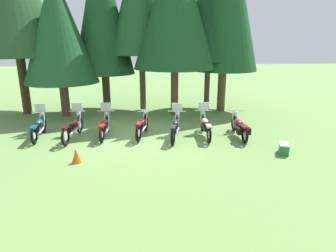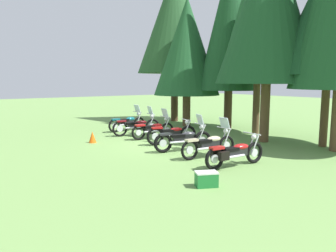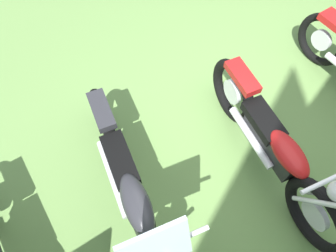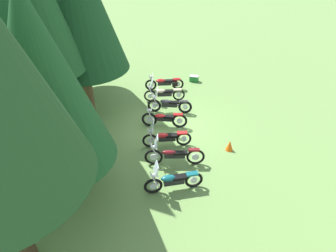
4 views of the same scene
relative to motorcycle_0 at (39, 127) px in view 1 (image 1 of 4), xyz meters
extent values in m
plane|color=#6B934C|center=(4.18, -0.43, -0.47)|extent=(80.00, 80.00, 0.00)
torus|color=black|center=(-0.05, 0.72, -0.13)|extent=(0.14, 0.69, 0.69)
cylinder|color=silver|center=(-0.05, 0.72, -0.13)|extent=(0.07, 0.27, 0.26)
torus|color=black|center=(0.05, -0.79, -0.13)|extent=(0.14, 0.69, 0.69)
cylinder|color=silver|center=(0.05, -0.79, -0.13)|extent=(0.07, 0.27, 0.26)
cube|color=black|center=(0.00, -0.03, -0.01)|extent=(0.26, 0.76, 0.27)
ellipsoid|color=#14606B|center=(-0.01, 0.17, 0.15)|extent=(0.30, 0.55, 0.21)
cube|color=black|center=(0.01, -0.24, 0.12)|extent=(0.28, 0.52, 0.10)
cube|color=#14606B|center=(0.04, -0.71, 0.20)|extent=(0.23, 0.45, 0.08)
cylinder|color=silver|center=(-0.13, 0.66, 0.17)|extent=(0.06, 0.34, 0.65)
cylinder|color=silver|center=(0.04, 0.67, 0.17)|extent=(0.06, 0.34, 0.65)
cylinder|color=silver|center=(-0.04, 0.58, 0.51)|extent=(0.66, 0.08, 0.04)
sphere|color=silver|center=(-0.04, 0.67, 0.39)|extent=(0.18, 0.18, 0.17)
cylinder|color=silver|center=(0.15, -0.19, -0.11)|extent=(0.13, 0.75, 0.08)
cube|color=silver|center=(-0.04, 0.60, 0.69)|extent=(0.45, 0.18, 0.39)
torus|color=black|center=(1.54, 0.54, -0.10)|extent=(0.19, 0.76, 0.75)
cylinder|color=silver|center=(1.54, 0.54, -0.10)|extent=(0.09, 0.30, 0.29)
torus|color=black|center=(1.32, -1.14, -0.10)|extent=(0.19, 0.76, 0.75)
cylinder|color=silver|center=(1.32, -1.14, -0.10)|extent=(0.09, 0.30, 0.29)
cube|color=black|center=(1.43, -0.30, 0.00)|extent=(0.28, 0.86, 0.22)
ellipsoid|color=maroon|center=(1.46, -0.07, 0.14)|extent=(0.29, 0.62, 0.17)
cube|color=black|center=(1.40, -0.53, 0.11)|extent=(0.27, 0.58, 0.10)
cube|color=maroon|center=(1.33, -1.06, 0.26)|extent=(0.21, 0.46, 0.08)
cylinder|color=silver|center=(1.47, 0.49, 0.20)|extent=(0.09, 0.34, 0.65)
cylinder|color=silver|center=(1.60, 0.48, 0.20)|extent=(0.09, 0.34, 0.65)
cylinder|color=silver|center=(1.53, 0.41, 0.54)|extent=(0.69, 0.13, 0.04)
sphere|color=silver|center=(1.54, 0.49, 0.42)|extent=(0.19, 0.19, 0.17)
cylinder|color=silver|center=(1.51, -0.50, -0.08)|extent=(0.19, 0.84, 0.08)
cube|color=silver|center=(1.53, 0.43, 0.72)|extent=(0.46, 0.21, 0.39)
torus|color=black|center=(2.74, 0.58, -0.13)|extent=(0.14, 0.69, 0.68)
cylinder|color=silver|center=(2.74, 0.58, -0.13)|extent=(0.07, 0.27, 0.26)
torus|color=black|center=(2.65, -0.91, -0.13)|extent=(0.14, 0.69, 0.68)
cylinder|color=silver|center=(2.65, -0.91, -0.13)|extent=(0.07, 0.27, 0.26)
cube|color=black|center=(2.70, -0.16, -0.02)|extent=(0.28, 0.75, 0.24)
ellipsoid|color=#B21919|center=(2.71, 0.04, 0.12)|extent=(0.32, 0.54, 0.18)
cube|color=black|center=(2.68, -0.37, 0.09)|extent=(0.30, 0.51, 0.10)
cube|color=#B21919|center=(2.66, -0.83, 0.20)|extent=(0.24, 0.45, 0.08)
cylinder|color=silver|center=(2.65, 0.53, 0.17)|extent=(0.06, 0.34, 0.65)
cylinder|color=silver|center=(2.82, 0.52, 0.17)|extent=(0.06, 0.34, 0.65)
cylinder|color=silver|center=(2.73, 0.44, 0.51)|extent=(0.74, 0.08, 0.04)
sphere|color=silver|center=(2.74, 0.53, 0.39)|extent=(0.18, 0.18, 0.17)
cylinder|color=silver|center=(2.83, -0.33, -0.11)|extent=(0.12, 0.74, 0.08)
cube|color=silver|center=(2.73, 0.46, 0.69)|extent=(0.45, 0.18, 0.39)
torus|color=black|center=(4.44, 0.46, -0.10)|extent=(0.28, 0.76, 0.75)
cylinder|color=silver|center=(4.44, 0.46, -0.10)|extent=(0.11, 0.29, 0.29)
torus|color=black|center=(4.10, -0.97, -0.10)|extent=(0.28, 0.76, 0.75)
cylinder|color=silver|center=(4.10, -0.97, -0.10)|extent=(0.11, 0.29, 0.29)
cube|color=black|center=(4.27, -0.26, 0.00)|extent=(0.35, 0.76, 0.22)
ellipsoid|color=#B21919|center=(4.32, -0.06, 0.14)|extent=(0.35, 0.56, 0.17)
cube|color=black|center=(4.22, -0.45, 0.11)|extent=(0.33, 0.53, 0.10)
cube|color=#B21919|center=(4.12, -0.90, 0.25)|extent=(0.27, 0.47, 0.08)
cylinder|color=silver|center=(4.35, 0.42, 0.20)|extent=(0.12, 0.34, 0.65)
cylinder|color=silver|center=(4.49, 0.39, 0.20)|extent=(0.12, 0.34, 0.65)
cylinder|color=silver|center=(4.41, 0.33, 0.54)|extent=(0.65, 0.18, 0.04)
sphere|color=silver|center=(4.43, 0.41, 0.42)|extent=(0.20, 0.20, 0.17)
cylinder|color=silver|center=(4.35, -0.44, -0.08)|extent=(0.24, 0.73, 0.08)
torus|color=black|center=(5.81, 0.08, -0.11)|extent=(0.29, 0.73, 0.72)
cylinder|color=silver|center=(5.81, 0.08, -0.11)|extent=(0.11, 0.27, 0.27)
torus|color=black|center=(5.42, -1.50, -0.11)|extent=(0.29, 0.73, 0.72)
cylinder|color=silver|center=(5.42, -1.50, -0.11)|extent=(0.11, 0.27, 0.27)
cube|color=black|center=(5.62, -0.71, 0.00)|extent=(0.37, 0.82, 0.26)
ellipsoid|color=#2D2D33|center=(5.67, -0.50, 0.16)|extent=(0.36, 0.61, 0.20)
cube|color=black|center=(5.56, -0.93, 0.13)|extent=(0.34, 0.57, 0.10)
cube|color=#2D2D33|center=(5.44, -1.42, 0.22)|extent=(0.27, 0.47, 0.08)
cylinder|color=silver|center=(5.73, 0.03, 0.19)|extent=(0.12, 0.34, 0.65)
cylinder|color=silver|center=(5.86, 0.00, 0.19)|extent=(0.12, 0.34, 0.65)
cylinder|color=silver|center=(5.78, -0.06, 0.52)|extent=(0.75, 0.22, 0.04)
sphere|color=silver|center=(5.80, 0.03, 0.40)|extent=(0.21, 0.21, 0.17)
cylinder|color=silver|center=(5.68, -0.91, -0.09)|extent=(0.27, 0.80, 0.08)
cube|color=silver|center=(5.78, -0.04, 0.70)|extent=(0.46, 0.25, 0.39)
torus|color=black|center=(6.97, 0.19, -0.13)|extent=(0.14, 0.69, 0.69)
cylinder|color=silver|center=(6.97, 0.19, -0.13)|extent=(0.07, 0.27, 0.27)
torus|color=black|center=(6.86, -1.42, -0.13)|extent=(0.14, 0.69, 0.69)
cylinder|color=silver|center=(6.86, -1.42, -0.13)|extent=(0.07, 0.27, 0.27)
cube|color=black|center=(6.92, -0.61, -0.01)|extent=(0.28, 0.81, 0.27)
ellipsoid|color=beige|center=(6.93, -0.39, 0.15)|extent=(0.32, 0.59, 0.21)
cube|color=black|center=(6.90, -0.84, 0.12)|extent=(0.30, 0.55, 0.10)
cube|color=beige|center=(6.87, -1.34, 0.20)|extent=(0.24, 0.45, 0.08)
cylinder|color=silver|center=(6.89, 0.14, 0.17)|extent=(0.07, 0.34, 0.65)
cylinder|color=silver|center=(7.05, 0.13, 0.17)|extent=(0.07, 0.34, 0.65)
cylinder|color=silver|center=(6.97, 0.05, 0.51)|extent=(0.74, 0.09, 0.04)
sphere|color=silver|center=(6.97, 0.14, 0.39)|extent=(0.18, 0.18, 0.17)
cylinder|color=silver|center=(7.05, -0.80, -0.11)|extent=(0.13, 0.80, 0.08)
cube|color=silver|center=(6.97, 0.07, 0.69)|extent=(0.45, 0.18, 0.39)
torus|color=black|center=(8.38, 0.02, -0.12)|extent=(0.16, 0.70, 0.69)
cylinder|color=silver|center=(8.38, 0.02, -0.12)|extent=(0.07, 0.26, 0.26)
torus|color=black|center=(8.26, -1.61, -0.12)|extent=(0.16, 0.70, 0.69)
cylinder|color=silver|center=(8.26, -1.61, -0.12)|extent=(0.07, 0.26, 0.26)
cube|color=black|center=(8.32, -0.80, -0.02)|extent=(0.30, 0.82, 0.24)
ellipsoid|color=#B21919|center=(8.33, -0.57, 0.13)|extent=(0.34, 0.60, 0.19)
cube|color=black|center=(8.30, -1.02, 0.10)|extent=(0.32, 0.56, 0.10)
cube|color=#B21919|center=(8.26, -1.53, 0.20)|extent=(0.25, 0.46, 0.08)
cylinder|color=silver|center=(8.28, -0.03, 0.17)|extent=(0.07, 0.34, 0.65)
cylinder|color=silver|center=(8.46, -0.05, 0.17)|extent=(0.07, 0.34, 0.65)
cylinder|color=silver|center=(8.37, -0.12, 0.51)|extent=(0.74, 0.09, 0.04)
sphere|color=silver|center=(8.37, -0.03, 0.39)|extent=(0.18, 0.18, 0.17)
cylinder|color=silver|center=(8.45, -0.99, -0.10)|extent=(0.14, 0.81, 0.08)
cube|color=black|center=(8.08, -1.40, -0.02)|extent=(0.16, 0.33, 0.26)
cube|color=black|center=(8.46, -1.43, -0.02)|extent=(0.16, 0.33, 0.26)
cylinder|color=#42301E|center=(-2.04, 4.57, 1.08)|extent=(0.46, 0.46, 3.10)
cylinder|color=brown|center=(0.25, 3.74, 0.43)|extent=(0.46, 0.46, 1.80)
cone|color=#1E5128|center=(0.25, 3.74, 4.07)|extent=(3.77, 3.77, 5.48)
cylinder|color=#42301E|center=(2.33, 5.00, 0.59)|extent=(0.44, 0.44, 2.11)
cone|color=#194723|center=(2.33, 5.00, 5.26)|extent=(3.38, 3.38, 7.23)
cylinder|color=brown|center=(4.45, 4.80, 1.11)|extent=(0.34, 0.34, 3.16)
cylinder|color=brown|center=(6.13, 3.34, 0.79)|extent=(0.40, 0.40, 2.51)
cone|color=#194723|center=(6.13, 3.34, 5.24)|extent=(4.29, 4.29, 6.39)
cylinder|color=brown|center=(8.18, 4.42, 0.96)|extent=(0.31, 0.31, 2.86)
cone|color=#143D1E|center=(8.18, 4.42, 4.85)|extent=(4.14, 4.14, 4.92)
cylinder|color=brown|center=(8.94, 4.00, 0.69)|extent=(0.46, 0.46, 2.33)
cube|color=#1E7233|center=(9.25, -2.83, -0.30)|extent=(0.52, 0.62, 0.34)
cube|color=silver|center=(9.25, -2.83, -0.11)|extent=(0.53, 0.64, 0.04)
cone|color=#EA590F|center=(2.03, -2.82, -0.23)|extent=(0.32, 0.32, 0.48)
camera|label=1|loc=(4.06, -11.90, 3.37)|focal=30.63mm
camera|label=2|loc=(15.22, -8.28, 2.18)|focal=35.37mm
camera|label=3|loc=(5.91, 0.25, 2.70)|focal=33.57mm
camera|label=4|loc=(-7.73, 1.29, 7.49)|focal=31.56mm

